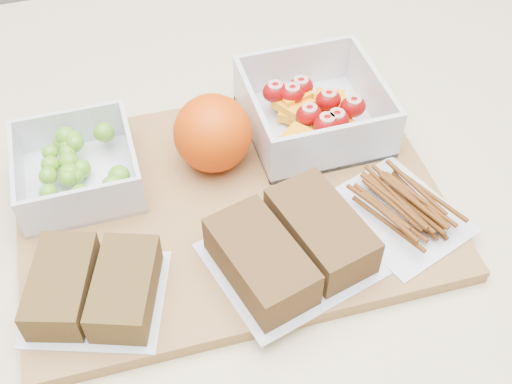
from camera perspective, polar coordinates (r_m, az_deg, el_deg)
The scene contains 7 objects.
cutting_board at distance 0.66m, azimuth -2.28°, elevation -1.09°, with size 0.42×0.30×0.02m, color #9C7240.
grape_container at distance 0.67m, azimuth -15.49°, elevation 2.18°, with size 0.12×0.12×0.05m.
fruit_container at distance 0.71m, azimuth 5.11°, elevation 7.18°, with size 0.14×0.14×0.06m.
orange at distance 0.66m, azimuth -3.87°, elevation 5.24°, with size 0.08×0.08×0.08m, color #E74705.
sandwich_bag_left at distance 0.58m, azimuth -14.22°, elevation -8.22°, with size 0.15×0.14×0.04m.
sandwich_bag_center at distance 0.59m, azimuth 3.14°, elevation -4.84°, with size 0.17×0.16×0.04m.
pretzel_bag at distance 0.64m, azimuth 12.63°, elevation -1.27°, with size 0.14×0.15×0.03m.
Camera 1 is at (-0.10, -0.42, 1.41)m, focal length 45.00 mm.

